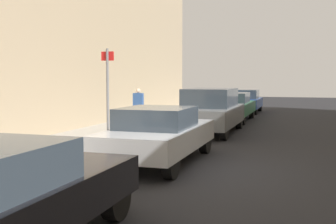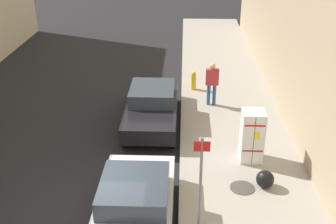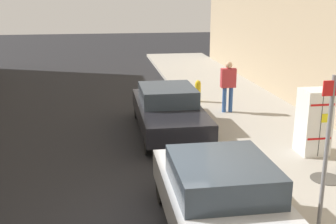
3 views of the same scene
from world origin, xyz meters
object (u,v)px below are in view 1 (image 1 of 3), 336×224
object	(u,v)px
parked_sedan_silver	(159,134)
parked_hatchback_blue	(245,101)
street_sign_post	(108,94)
parked_suv_gray	(210,110)
parked_sedan_green	(231,106)
pedestrian_standing_near	(138,103)

from	to	relation	value
parked_sedan_silver	parked_hatchback_blue	xyz separation A→B (m)	(0.00, 16.28, -0.02)
street_sign_post	parked_suv_gray	size ratio (longest dim) A/B	0.58
parked_suv_gray	parked_sedan_green	xyz separation A→B (m)	(0.00, 4.98, -0.14)
parked_suv_gray	parked_hatchback_blue	size ratio (longest dim) A/B	1.20
street_sign_post	parked_sedan_green	xyz separation A→B (m)	(1.57, 10.75, -0.95)
street_sign_post	pedestrian_standing_near	xyz separation A→B (m)	(-1.98, 7.09, -0.68)
pedestrian_standing_near	parked_sedan_green	size ratio (longest dim) A/B	0.32
street_sign_post	parked_sedan_green	world-z (taller)	street_sign_post
street_sign_post	parked_sedan_green	size ratio (longest dim) A/B	0.58
parked_sedan_silver	parked_sedan_green	distance (m)	11.08
pedestrian_standing_near	parked_suv_gray	bearing A→B (deg)	-148.49
parked_sedan_silver	parked_sedan_green	bearing A→B (deg)	90.00
parked_sedan_silver	parked_sedan_green	world-z (taller)	parked_sedan_green
parked_sedan_silver	parked_sedan_green	size ratio (longest dim) A/B	0.94
street_sign_post	parked_sedan_silver	bearing A→B (deg)	-11.70
parked_sedan_silver	parked_suv_gray	size ratio (longest dim) A/B	0.94
pedestrian_standing_near	parked_sedan_green	xyz separation A→B (m)	(3.54, 3.66, -0.27)
parked_suv_gray	pedestrian_standing_near	bearing A→B (deg)	159.51
parked_sedan_green	parked_hatchback_blue	xyz separation A→B (m)	(0.00, 5.20, -0.02)
street_sign_post	parked_sedan_green	distance (m)	10.91
pedestrian_standing_near	parked_sedan_silver	size ratio (longest dim) A/B	0.34
parked_sedan_silver	parked_hatchback_blue	distance (m)	16.28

